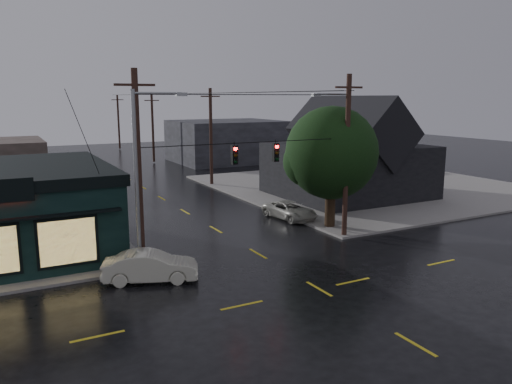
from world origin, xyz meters
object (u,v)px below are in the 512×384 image
utility_pole_nw (143,269)px  suv_silver (290,210)px  corner_tree (332,153)px  sedan_cream (151,266)px  utility_pole_ne (344,237)px

utility_pole_nw → suv_silver: (12.50, 5.74, 0.63)m
corner_tree → suv_silver: corner_tree is taller
sedan_cream → suv_silver: (12.61, 7.60, -0.11)m
utility_pole_nw → suv_silver: utility_pole_nw is taller
utility_pole_ne → corner_tree: bearing=77.3°
corner_tree → suv_silver: (-1.00, 3.51, -4.49)m
sedan_cream → utility_pole_ne: bearing=-61.2°
utility_pole_nw → sedan_cream: (-0.11, -1.86, 0.74)m
utility_pole_nw → utility_pole_ne: size_ratio=1.00×
corner_tree → suv_silver: size_ratio=1.77×
utility_pole_nw → utility_pole_ne: bearing=0.0°
corner_tree → utility_pole_ne: corner_tree is taller
utility_pole_ne → sedan_cream: size_ratio=2.25×
utility_pole_nw → sedan_cream: size_ratio=2.25×
corner_tree → sedan_cream: (-13.61, -4.09, -4.38)m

